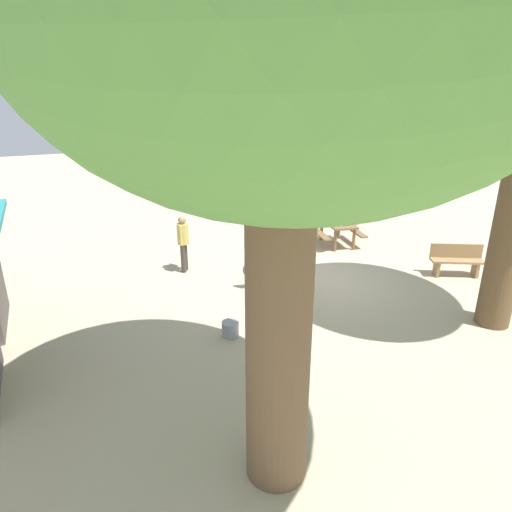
{
  "coord_description": "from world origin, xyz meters",
  "views": [
    {
      "loc": [
        -9.49,
        5.95,
        4.87
      ],
      "look_at": [
        0.31,
        1.33,
        0.8
      ],
      "focal_mm": 31.29,
      "sensor_mm": 36.0,
      "label": 1
    }
  ],
  "objects_px": {
    "picnic_table_near": "(338,228)",
    "feed_bucket": "(230,329)",
    "elephant": "(276,246)",
    "wooden_bench": "(456,259)",
    "shade_tree_main": "(285,0)",
    "person_handler": "(183,239)",
    "picnic_table_far": "(337,207)"
  },
  "relations": [
    {
      "from": "elephant",
      "to": "picnic_table_far",
      "type": "bearing_deg",
      "value": 143.19
    },
    {
      "from": "person_handler",
      "to": "picnic_table_near",
      "type": "distance_m",
      "value": 5.27
    },
    {
      "from": "picnic_table_near",
      "to": "feed_bucket",
      "type": "xyz_separation_m",
      "value": [
        -3.93,
        5.42,
        -0.43
      ]
    },
    {
      "from": "shade_tree_main",
      "to": "feed_bucket",
      "type": "distance_m",
      "value": 6.57
    },
    {
      "from": "picnic_table_far",
      "to": "feed_bucket",
      "type": "height_order",
      "value": "picnic_table_far"
    },
    {
      "from": "elephant",
      "to": "feed_bucket",
      "type": "distance_m",
      "value": 3.27
    },
    {
      "from": "wooden_bench",
      "to": "elephant",
      "type": "bearing_deg",
      "value": 6.87
    },
    {
      "from": "person_handler",
      "to": "picnic_table_far",
      "type": "height_order",
      "value": "person_handler"
    },
    {
      "from": "elephant",
      "to": "shade_tree_main",
      "type": "xyz_separation_m",
      "value": [
        -5.79,
        3.01,
        4.68
      ]
    },
    {
      "from": "shade_tree_main",
      "to": "feed_bucket",
      "type": "relative_size",
      "value": 21.66
    },
    {
      "from": "person_handler",
      "to": "feed_bucket",
      "type": "xyz_separation_m",
      "value": [
        -3.85,
        0.17,
        -0.79
      ]
    },
    {
      "from": "elephant",
      "to": "picnic_table_near",
      "type": "distance_m",
      "value": 3.63
    },
    {
      "from": "wooden_bench",
      "to": "picnic_table_near",
      "type": "distance_m",
      "value": 3.85
    },
    {
      "from": "picnic_table_far",
      "to": "wooden_bench",
      "type": "bearing_deg",
      "value": 8.96
    },
    {
      "from": "shade_tree_main",
      "to": "wooden_bench",
      "type": "bearing_deg",
      "value": -62.99
    },
    {
      "from": "person_handler",
      "to": "shade_tree_main",
      "type": "distance_m",
      "value": 8.8
    },
    {
      "from": "picnic_table_far",
      "to": "person_handler",
      "type": "bearing_deg",
      "value": -61.29
    },
    {
      "from": "elephant",
      "to": "feed_bucket",
      "type": "height_order",
      "value": "elephant"
    },
    {
      "from": "shade_tree_main",
      "to": "picnic_table_far",
      "type": "distance_m",
      "value": 13.41
    },
    {
      "from": "shade_tree_main",
      "to": "elephant",
      "type": "bearing_deg",
      "value": -27.45
    },
    {
      "from": "shade_tree_main",
      "to": "wooden_bench",
      "type": "relative_size",
      "value": 5.5
    },
    {
      "from": "person_handler",
      "to": "wooden_bench",
      "type": "height_order",
      "value": "person_handler"
    },
    {
      "from": "person_handler",
      "to": "picnic_table_near",
      "type": "xyz_separation_m",
      "value": [
        0.08,
        -5.25,
        -0.36
      ]
    },
    {
      "from": "elephant",
      "to": "picnic_table_near",
      "type": "relative_size",
      "value": 1.22
    },
    {
      "from": "feed_bucket",
      "to": "picnic_table_near",
      "type": "bearing_deg",
      "value": -54.08
    },
    {
      "from": "shade_tree_main",
      "to": "feed_bucket",
      "type": "bearing_deg",
      "value": -12.35
    },
    {
      "from": "picnic_table_near",
      "to": "feed_bucket",
      "type": "distance_m",
      "value": 6.71
    },
    {
      "from": "elephant",
      "to": "wooden_bench",
      "type": "relative_size",
      "value": 1.53
    },
    {
      "from": "shade_tree_main",
      "to": "picnic_table_near",
      "type": "xyz_separation_m",
      "value": [
        7.47,
        -6.2,
        -5.05
      ]
    },
    {
      "from": "shade_tree_main",
      "to": "feed_bucket",
      "type": "height_order",
      "value": "shade_tree_main"
    },
    {
      "from": "feed_bucket",
      "to": "elephant",
      "type": "bearing_deg",
      "value": -44.77
    },
    {
      "from": "wooden_bench",
      "to": "feed_bucket",
      "type": "height_order",
      "value": "wooden_bench"
    }
  ]
}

